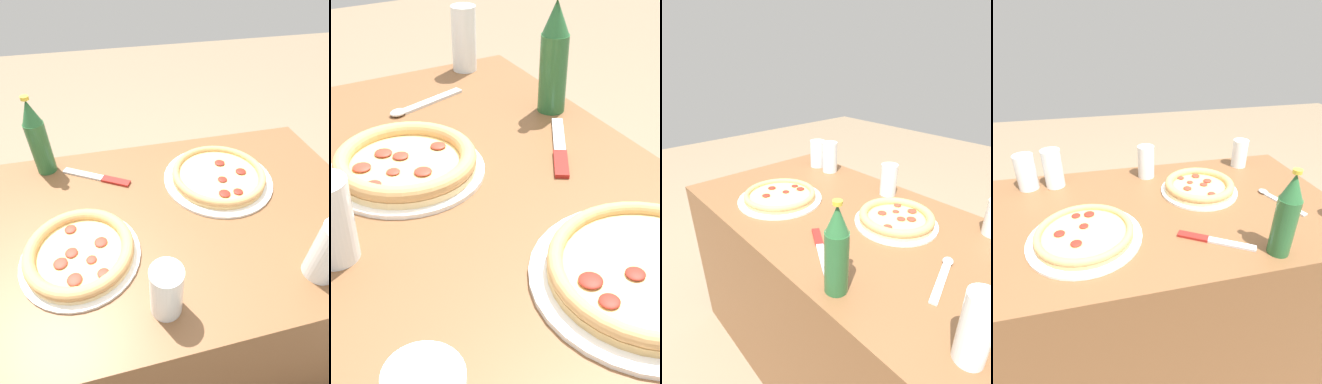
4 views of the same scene
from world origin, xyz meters
TOP-DOWN VIEW (x-y plane):
  - table at (0.00, 0.00)m, footprint 1.24×0.70m
  - pizza_margherita at (0.24, 0.11)m, footprint 0.33×0.33m
  - pizza_pepperoni at (-0.18, -0.08)m, footprint 0.28×0.28m
  - glass_mango_juice at (-0.01, -0.25)m, footprint 0.07×0.07m
  - glass_lemonade at (-0.57, 0.22)m, footprint 0.06×0.06m
  - beer_bottle at (-0.27, 0.28)m, footprint 0.06×0.06m
  - knife at (-0.11, 0.20)m, footprint 0.20×0.14m
  - spoon at (-0.42, 0.03)m, footprint 0.08×0.19m

SIDE VIEW (x-z plane):
  - table at x=0.00m, z-range 0.00..0.74m
  - knife at x=-0.11m, z-range 0.74..0.75m
  - spoon at x=-0.42m, z-range 0.74..0.75m
  - pizza_margherita at x=0.24m, z-range 0.74..0.77m
  - pizza_pepperoni at x=-0.18m, z-range 0.74..0.78m
  - glass_mango_juice at x=-0.01m, z-range 0.73..0.86m
  - glass_lemonade at x=-0.57m, z-range 0.73..0.89m
  - beer_bottle at x=-0.27m, z-range 0.73..0.98m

